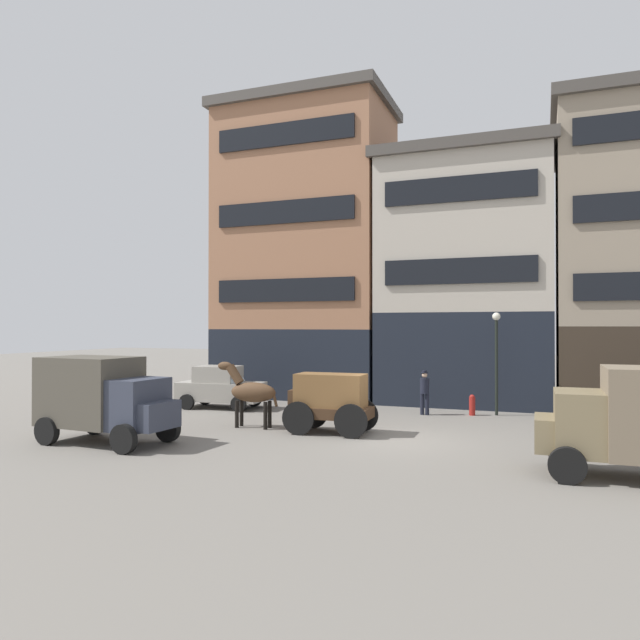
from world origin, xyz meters
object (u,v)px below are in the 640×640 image
object	(u,v)px
draft_horse	(251,391)
cargo_wagon	(329,399)
delivery_truck_far	(104,396)
streetlamp_curbside	(496,349)
fire_hydrant_curbside	(472,405)
pedestrian_officer	(425,390)
sedan_light	(220,387)

from	to	relation	value
draft_horse	cargo_wagon	bearing A→B (deg)	0.03
delivery_truck_far	cargo_wagon	bearing A→B (deg)	34.43
cargo_wagon	streetlamp_curbside	size ratio (longest dim) A/B	0.71
fire_hydrant_curbside	pedestrian_officer	bearing A→B (deg)	-162.65
draft_horse	fire_hydrant_curbside	distance (m)	9.03
delivery_truck_far	fire_hydrant_curbside	distance (m)	13.90
cargo_wagon	sedan_light	distance (m)	7.54
draft_horse	delivery_truck_far	xyz separation A→B (m)	(-2.92, -4.02, 0.15)
draft_horse	delivery_truck_far	size ratio (longest dim) A/B	0.53
draft_horse	delivery_truck_far	bearing A→B (deg)	-125.99
delivery_truck_far	fire_hydrant_curbside	size ratio (longest dim) A/B	5.36
delivery_truck_far	sedan_light	bearing A→B (deg)	94.27
fire_hydrant_curbside	sedan_light	bearing A→B (deg)	-170.23
cargo_wagon	delivery_truck_far	xyz separation A→B (m)	(-5.87, -4.03, 0.28)
delivery_truck_far	fire_hydrant_curbside	world-z (taller)	delivery_truck_far
sedan_light	streetlamp_curbside	world-z (taller)	streetlamp_curbside
sedan_light	streetlamp_curbside	distance (m)	11.73
fire_hydrant_curbside	streetlamp_curbside	bearing A→B (deg)	21.69
fire_hydrant_curbside	delivery_truck_far	bearing A→B (deg)	-135.53
draft_horse	sedan_light	distance (m)	5.25
draft_horse	sedan_light	size ratio (longest dim) A/B	0.61
delivery_truck_far	draft_horse	bearing A→B (deg)	54.01
cargo_wagon	pedestrian_officer	bearing A→B (deg)	66.57
cargo_wagon	draft_horse	distance (m)	2.95
cargo_wagon	streetlamp_curbside	xyz separation A→B (m)	(4.93, 6.05, 1.52)
delivery_truck_far	pedestrian_officer	bearing A→B (deg)	48.50
pedestrian_officer	streetlamp_curbside	bearing A→B (deg)	18.84
delivery_truck_far	streetlamp_curbside	bearing A→B (deg)	42.99
cargo_wagon	delivery_truck_far	world-z (taller)	delivery_truck_far
streetlamp_curbside	sedan_light	bearing A→B (deg)	-169.23
pedestrian_officer	fire_hydrant_curbside	world-z (taller)	pedestrian_officer
pedestrian_officer	streetlamp_curbside	world-z (taller)	streetlamp_curbside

